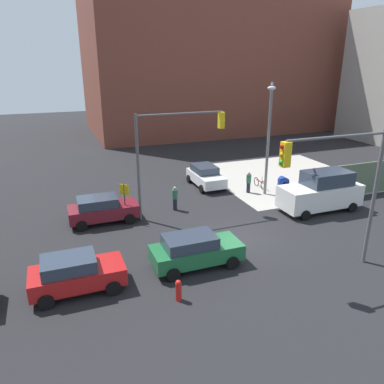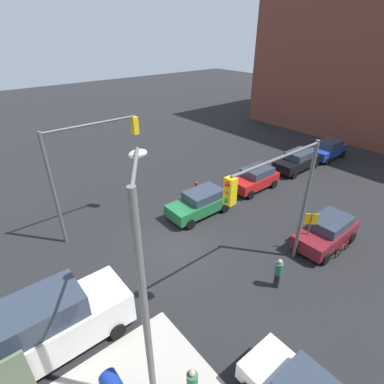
# 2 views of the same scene
# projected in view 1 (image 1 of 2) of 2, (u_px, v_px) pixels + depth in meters

# --- Properties ---
(ground_plane) EXTENTS (120.00, 120.00, 0.00)m
(ground_plane) POSITION_uv_depth(u_px,v_px,m) (239.00, 238.00, 20.85)
(ground_plane) COLOR black
(sidewalk_corner) EXTENTS (12.00, 12.00, 0.01)m
(sidewalk_corner) POSITION_uv_depth(u_px,v_px,m) (283.00, 177.00, 31.81)
(sidewalk_corner) COLOR #ADA89E
(sidewalk_corner) RESTS_ON ground
(building_warehouse_north) EXTENTS (32.00, 18.00, 19.67)m
(building_warehouse_north) POSITION_uv_depth(u_px,v_px,m) (206.00, 57.00, 51.69)
(building_warehouse_north) COLOR brown
(building_warehouse_north) RESTS_ON ground
(smokestack) EXTENTS (1.80, 1.80, 17.20)m
(smokestack) POSITION_uv_depth(u_px,v_px,m) (325.00, 66.00, 54.35)
(smokestack) COLOR brown
(smokestack) RESTS_ON ground
(traffic_signal_nw_corner) EXTENTS (5.73, 0.36, 6.50)m
(traffic_signal_nw_corner) POSITION_uv_depth(u_px,v_px,m) (173.00, 143.00, 22.48)
(traffic_signal_nw_corner) COLOR #59595B
(traffic_signal_nw_corner) RESTS_ON ground
(traffic_signal_se_corner) EXTENTS (5.43, 0.36, 6.50)m
(traffic_signal_se_corner) POSITION_uv_depth(u_px,v_px,m) (342.00, 176.00, 16.17)
(traffic_signal_se_corner) COLOR #59595B
(traffic_signal_se_corner) RESTS_ON ground
(street_lamp_corner) EXTENTS (1.69, 2.29, 8.00)m
(street_lamp_corner) POSITION_uv_depth(u_px,v_px,m) (269.00, 132.00, 25.80)
(street_lamp_corner) COLOR slate
(street_lamp_corner) RESTS_ON ground
(warning_sign_two_way) EXTENTS (0.48, 0.48, 2.40)m
(warning_sign_two_way) POSITION_uv_depth(u_px,v_px,m) (125.00, 196.00, 22.50)
(warning_sign_two_way) COLOR #4C4C4C
(warning_sign_two_way) RESTS_ON ground
(mailbox_blue) EXTENTS (0.56, 0.64, 1.43)m
(mailbox_blue) POSITION_uv_depth(u_px,v_px,m) (283.00, 186.00, 27.09)
(mailbox_blue) COLOR navy
(mailbox_blue) RESTS_ON ground
(fire_hydrant) EXTENTS (0.26, 0.26, 0.94)m
(fire_hydrant) POSITION_uv_depth(u_px,v_px,m) (178.00, 290.00, 15.30)
(fire_hydrant) COLOR red
(fire_hydrant) RESTS_ON ground
(coupe_red) EXTENTS (3.92, 2.02, 1.62)m
(coupe_red) POSITION_uv_depth(u_px,v_px,m) (76.00, 273.00, 15.84)
(coupe_red) COLOR #B21919
(coupe_red) RESTS_ON ground
(sedan_green) EXTENTS (4.33, 2.02, 1.62)m
(sedan_green) POSITION_uv_depth(u_px,v_px,m) (195.00, 250.00, 17.77)
(sedan_green) COLOR #1E6638
(sedan_green) RESTS_ON ground
(hatchback_white) EXTENTS (2.02, 4.02, 1.62)m
(hatchback_white) POSITION_uv_depth(u_px,v_px,m) (206.00, 176.00, 29.18)
(hatchback_white) COLOR white
(hatchback_white) RESTS_ON ground
(sedan_maroon) EXTENTS (4.13, 2.02, 1.62)m
(sedan_maroon) POSITION_uv_depth(u_px,v_px,m) (102.00, 209.00, 22.65)
(sedan_maroon) COLOR maroon
(sedan_maroon) RESTS_ON ground
(van_white_delivery) EXTENTS (5.40, 2.32, 2.62)m
(van_white_delivery) POSITION_uv_depth(u_px,v_px,m) (321.00, 192.00, 24.35)
(van_white_delivery) COLOR white
(van_white_delivery) RESTS_ON ground
(pedestrian_crossing) EXTENTS (0.36, 0.36, 1.61)m
(pedestrian_crossing) POSITION_uv_depth(u_px,v_px,m) (249.00, 182.00, 27.71)
(pedestrian_crossing) COLOR #2D664C
(pedestrian_crossing) RESTS_ON ground
(pedestrian_waiting) EXTENTS (0.36, 0.36, 1.63)m
(pedestrian_waiting) POSITION_uv_depth(u_px,v_px,m) (175.00, 198.00, 24.47)
(pedestrian_waiting) COLOR #2D664C
(pedestrian_waiting) RESTS_ON ground
(bicycle_leaning_on_fence) EXTENTS (0.05, 1.75, 0.97)m
(bicycle_leaning_on_fence) POSITION_uv_depth(u_px,v_px,m) (260.00, 183.00, 28.96)
(bicycle_leaning_on_fence) COLOR black
(bicycle_leaning_on_fence) RESTS_ON ground
(bicycle_at_crosswalk) EXTENTS (1.75, 0.05, 0.97)m
(bicycle_at_crosswalk) POSITION_uv_depth(u_px,v_px,m) (99.00, 211.00, 23.72)
(bicycle_at_crosswalk) COLOR black
(bicycle_at_crosswalk) RESTS_ON ground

